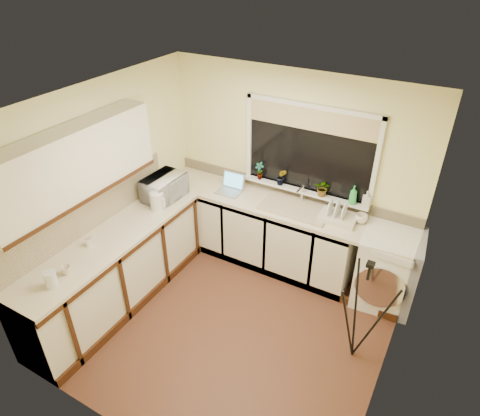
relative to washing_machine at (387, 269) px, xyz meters
The scene contains 33 objects.
floor 1.87m from the washing_machine, 138.21° to the right, with size 3.20×3.20×0.00m, color #532E21.
ceiling 2.70m from the washing_machine, 138.21° to the right, with size 3.20×3.20×0.00m, color white.
wall_back 1.58m from the washing_machine, 167.80° to the left, with size 3.20×3.20×0.00m, color #F4EDA3.
wall_front 3.12m from the washing_machine, 116.52° to the right, with size 3.20×3.20×0.00m, color #F4EDA3.
wall_left 3.28m from the washing_machine, 157.74° to the right, with size 3.00×3.00×0.00m, color #F4EDA3.
wall_right 1.45m from the washing_machine, 78.37° to the right, with size 3.00×3.00×0.00m, color #F4EDA3.
base_cabinet_back 1.68m from the washing_machine, behind, with size 2.55×0.60×0.86m, color silver.
base_cabinet_left 3.05m from the washing_machine, 150.37° to the right, with size 0.54×2.40×0.86m, color silver.
worktop_back 1.42m from the washing_machine, behind, with size 3.20×0.60×0.04m, color beige.
worktop_left 3.08m from the washing_machine, 150.37° to the right, with size 0.60×2.40×0.04m, color beige.
upper_cabinet 3.51m from the washing_machine, 149.29° to the right, with size 0.28×1.90×0.70m, color silver.
splashback_left 3.37m from the washing_machine, 152.84° to the right, with size 0.02×2.40×0.45m, color beige.
splashback_back 1.47m from the washing_machine, 168.29° to the left, with size 3.20×0.02×0.14m, color beige.
window_glass 1.61m from the washing_machine, 166.47° to the left, with size 1.50×0.02×1.00m, color black.
window_blind 1.88m from the washing_machine, 167.65° to the left, with size 1.50×0.02×0.25m, color tan.
windowsill 1.31m from the washing_machine, 169.08° to the left, with size 1.60×0.14×0.03m, color white.
sink 1.24m from the washing_machine, behind, with size 0.82×0.46×0.03m, color tan.
faucet 1.29m from the washing_machine, behind, with size 0.03×0.03×0.24m, color silver.
washing_machine is the anchor object (origin of this frame).
laptop 2.10m from the washing_machine, behind, with size 0.30×0.28×0.22m.
kettle 2.75m from the washing_machine, 162.56° to the right, with size 0.17×0.17×0.22m, color silver.
dish_rack 0.80m from the washing_machine, behind, with size 0.41×0.31×0.06m, color beige.
tripod 0.97m from the washing_machine, 93.24° to the right, with size 0.60×0.60×1.20m, color black, non-canonical shape.
glass_jug 3.52m from the washing_machine, 137.80° to the right, with size 0.11×0.11×0.16m, color silver.
steel_jar 3.27m from the washing_machine, 147.75° to the right, with size 0.07×0.07×0.10m, color white.
microwave 2.78m from the washing_machine, 168.16° to the right, with size 0.53×0.36×0.29m, color silver.
plant_a 1.90m from the washing_machine, behind, with size 0.12×0.08×0.23m, color #999999.
plant_b 1.62m from the washing_machine, behind, with size 0.12×0.10×0.22m, color #999999.
plant_d 1.16m from the washing_machine, 167.98° to the left, with size 0.18×0.16×0.20m, color #999999.
soap_bottle_green 0.92m from the washing_machine, 160.81° to the left, with size 0.09×0.09×0.23m, color green.
soap_bottle_clear 0.83m from the washing_machine, 152.45° to the left, with size 0.08×0.09×0.19m, color #999999.
cup_back 0.64m from the washing_machine, 167.71° to the left, with size 0.14×0.14×0.11m, color white.
cup_left 3.40m from the washing_machine, 140.38° to the right, with size 0.09×0.09×0.09m, color beige.
Camera 1 is at (1.72, -2.83, 3.59)m, focal length 31.85 mm.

